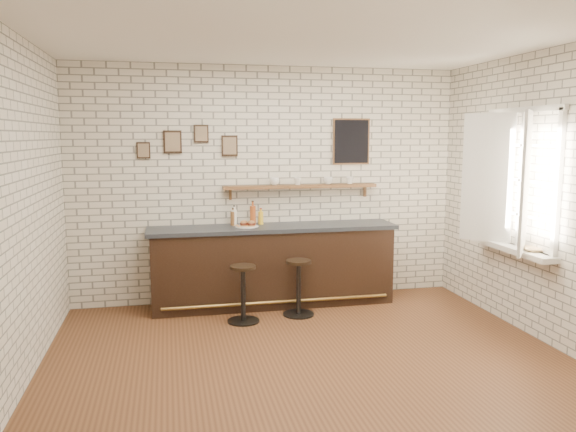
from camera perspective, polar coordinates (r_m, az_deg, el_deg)
name	(u,v)px	position (r m, az deg, el deg)	size (l,w,h in m)	color
ground	(306,354)	(5.67, 1.80, -13.86)	(5.00, 5.00, 0.00)	brown
bar_counter	(273,265)	(7.11, -1.52, -5.01)	(3.10, 0.65, 1.01)	black
sandwich_plate	(247,226)	(6.94, -4.20, -1.06)	(0.28, 0.28, 0.01)	white
ciabatta_sandwich	(248,223)	(6.94, -4.13, -0.75)	(0.22, 0.16, 0.06)	#B17848
potato_chips	(245,226)	(6.94, -4.38, -1.01)	(0.28, 0.17, 0.00)	#EAA252
bitters_bottle_brown	(233,218)	(7.08, -5.60, -0.21)	(0.07, 0.07, 0.22)	brown
bitters_bottle_white	(234,217)	(7.08, -5.48, -0.11)	(0.06, 0.06, 0.25)	white
bitters_bottle_amber	(253,215)	(7.11, -3.60, 0.12)	(0.07, 0.07, 0.30)	#A9491B
condiment_bottle_yellow	(261,217)	(7.13, -2.78, -0.15)	(0.06, 0.06, 0.21)	yellow
bar_stool_left	(243,292)	(6.50, -4.58, -7.68)	(0.37, 0.37, 0.66)	black
bar_stool_right	(299,286)	(6.72, 1.08, -7.09)	(0.40, 0.40, 0.67)	black
wall_shelf	(301,186)	(7.23, 1.29, 3.02)	(2.00, 0.18, 0.18)	brown
shelf_cup_a	(275,181)	(7.15, -1.38, 3.53)	(0.12, 0.12, 0.10)	white
shelf_cup_b	(298,181)	(7.21, 0.99, 3.54)	(0.10, 0.10, 0.09)	white
shelf_cup_c	(328,181)	(7.32, 4.10, 3.61)	(0.12, 0.12, 0.10)	white
shelf_cup_d	(350,180)	(7.41, 6.29, 3.62)	(0.10, 0.10, 0.09)	white
back_wall_decor	(286,142)	(7.24, -0.19, 7.53)	(2.96, 0.02, 0.56)	black
window_sill	(511,248)	(6.65, 21.71, -3.05)	(0.20, 1.35, 0.06)	white
casement_window	(511,180)	(6.53, 21.74, 3.40)	(0.40, 1.30, 1.56)	white
book_lower	(526,250)	(6.39, 23.03, -3.19)	(0.16, 0.21, 0.02)	tan
book_upper	(525,248)	(6.41, 22.93, -3.00)	(0.16, 0.22, 0.02)	tan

